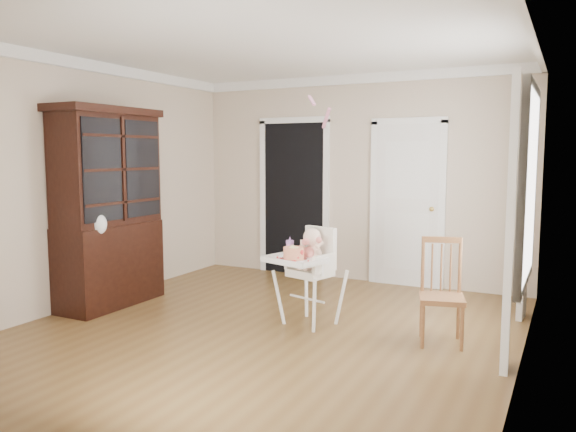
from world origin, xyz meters
The scene contains 16 objects.
floor centered at (0.00, 0.00, 0.00)m, with size 5.00×5.00×0.00m, color brown.
ceiling centered at (0.00, 0.00, 2.70)m, with size 5.00×5.00×0.00m, color white.
wall_back centered at (0.00, 2.50, 1.35)m, with size 4.50×4.50×0.00m, color #C4B199.
wall_left centered at (-2.25, 0.00, 1.35)m, with size 5.00×5.00×0.00m, color #C4B199.
wall_right centered at (2.25, 0.00, 1.35)m, with size 5.00×5.00×0.00m, color #C4B199.
crown_molding centered at (0.00, 0.00, 2.64)m, with size 4.50×5.00×0.12m, color white, non-canonical shape.
doorway centered at (-0.90, 2.48, 1.11)m, with size 1.06×0.05×2.22m.
closet_door centered at (0.70, 2.48, 1.02)m, with size 0.96×0.09×2.13m.
window_right centered at (2.18, 0.80, 1.29)m, with size 0.13×1.84×2.30m.
high_chair centered at (0.30, 0.41, 0.60)m, with size 0.71×0.81×0.98m.
baby centered at (0.30, 0.43, 0.74)m, with size 0.27×0.25×0.42m.
cake centered at (0.23, 0.20, 0.74)m, with size 0.26×0.26×0.12m.
sippy_cup centered at (0.10, 0.38, 0.76)m, with size 0.08×0.08×0.19m.
china_cabinet centered at (-1.99, 0.07, 1.09)m, with size 0.58×1.29×2.18m.
dining_chair centered at (1.57, 0.45, 0.44)m, with size 0.47×0.47×0.94m.
streamer centered at (0.14, 0.79, 2.22)m, with size 0.03×0.50×0.02m, color pink, non-canonical shape.
Camera 1 is at (2.55, -4.51, 1.68)m, focal length 35.00 mm.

